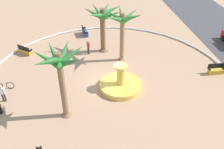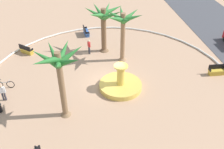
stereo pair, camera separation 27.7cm
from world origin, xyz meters
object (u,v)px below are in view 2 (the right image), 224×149
at_px(bench_southeast, 27,50).
at_px(bench_southwest, 86,32).
at_px(palm_tree_mid_plaza, 104,20).
at_px(bench_north, 217,71).
at_px(person_pedestrian_stroll, 89,46).
at_px(palm_tree_near_fountain, 59,67).
at_px(person_cyclist_helmet, 3,92).
at_px(fountain, 121,85).
at_px(palm_tree_by_curb, 123,24).
at_px(bicycle_red_frame, 5,84).

height_order(bench_southeast, bench_southwest, same).
distance_m(palm_tree_mid_plaza, bench_north, 12.08).
bearing_deg(person_pedestrian_stroll, palm_tree_near_fountain, -15.89).
bearing_deg(person_pedestrian_stroll, bench_southwest, -179.75).
xyz_separation_m(bench_southwest, person_cyclist_helmet, (11.04, -7.54, 0.55)).
bearing_deg(bench_north, fountain, -86.00).
height_order(palm_tree_near_fountain, palm_tree_mid_plaza, palm_tree_near_fountain).
bearing_deg(palm_tree_near_fountain, palm_tree_mid_plaza, 155.75).
height_order(fountain, person_cyclist_helmet, fountain).
distance_m(palm_tree_near_fountain, bench_southeast, 11.64).
relative_size(bench_north, bench_southeast, 1.04).
relative_size(palm_tree_by_curb, person_cyclist_helmet, 3.33).
distance_m(palm_tree_mid_plaza, bench_southwest, 5.53).
bearing_deg(bench_southwest, person_pedestrian_stroll, 0.25).
xyz_separation_m(palm_tree_by_curb, bench_north, (3.93, 8.32, -3.59)).
distance_m(palm_tree_near_fountain, person_pedestrian_stroll, 10.02).
distance_m(bench_north, bench_southeast, 19.44).
bearing_deg(fountain, palm_tree_near_fountain, -60.85).
distance_m(palm_tree_by_curb, palm_tree_mid_plaza, 2.69).
relative_size(bicycle_red_frame, person_pedestrian_stroll, 1.05).
relative_size(bench_southeast, person_cyclist_helmet, 0.97).
xyz_separation_m(bench_north, bench_southeast, (-6.78, -18.22, 0.00)).
bearing_deg(palm_tree_near_fountain, bench_north, 103.26).
bearing_deg(fountain, palm_tree_mid_plaza, -175.10).
bearing_deg(bicycle_red_frame, bench_southeast, 168.55).
bearing_deg(person_pedestrian_stroll, palm_tree_mid_plaza, 102.51).
distance_m(palm_tree_near_fountain, person_cyclist_helmet, 6.60).
bearing_deg(bench_southwest, fountain, 11.75).
bearing_deg(palm_tree_near_fountain, bench_southwest, 169.33).
bearing_deg(person_cyclist_helmet, palm_tree_mid_plaza, 126.83).
height_order(fountain, person_pedestrian_stroll, fountain).
xyz_separation_m(fountain, bench_southwest, (-10.85, -2.26, 0.02)).
bearing_deg(palm_tree_mid_plaza, bench_southeast, -94.98).
relative_size(person_cyclist_helmet, person_pedestrian_stroll, 0.98).
distance_m(palm_tree_by_curb, bench_southeast, 10.91).
xyz_separation_m(bench_north, bicycle_red_frame, (-0.89, -19.42, 0.04)).
bearing_deg(palm_tree_mid_plaza, palm_tree_near_fountain, -24.25).
distance_m(bench_southwest, person_cyclist_helmet, 13.38).
xyz_separation_m(palm_tree_near_fountain, bench_southeast, (-10.12, -4.07, -4.09)).
relative_size(palm_tree_near_fountain, bench_southwest, 3.56).
relative_size(fountain, bench_southwest, 2.27).
height_order(bicycle_red_frame, person_cyclist_helmet, person_cyclist_helmet).
relative_size(palm_tree_by_curb, bicycle_red_frame, 3.11).
distance_m(fountain, person_cyclist_helmet, 9.82).
distance_m(bench_southeast, bench_southwest, 7.44).
bearing_deg(bicycle_red_frame, person_cyclist_helmet, 8.77).
distance_m(palm_tree_by_curb, bicycle_red_frame, 12.04).
height_order(bench_north, bicycle_red_frame, bench_north).
bearing_deg(bench_southeast, person_pedestrian_stroll, 80.65).
bearing_deg(bench_north, person_pedestrian_stroll, -116.15).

